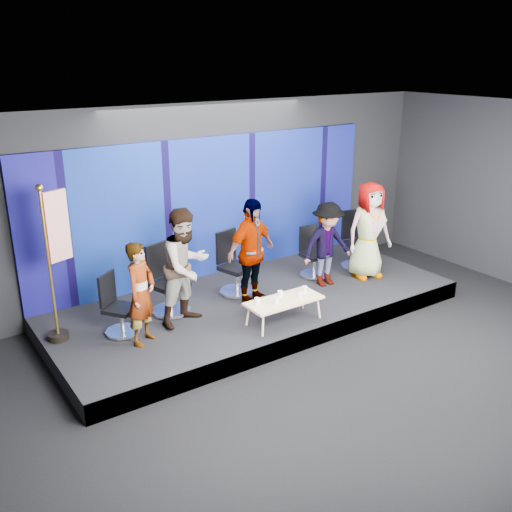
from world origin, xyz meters
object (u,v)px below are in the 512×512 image
object	(u,v)px
coffee_table	(284,301)
mug_a	(257,301)
flag_stand	(56,258)
panelist_d	(327,244)
panelist_c	(251,252)
panelist_a	(141,294)
mug_d	(300,294)
panelist_e	(369,230)
mug_b	(276,300)
chair_b	(167,291)
chair_d	(313,260)
mug_e	(305,289)
chair_a	(119,314)
chair_e	(356,249)
panelist_b	(186,267)
chair_c	(234,273)
mug_c	(280,294)

from	to	relation	value
coffee_table	mug_a	world-z (taller)	mug_a
coffee_table	flag_stand	xyz separation A→B (m)	(-3.00, 1.44, 0.89)
panelist_d	panelist_c	bearing A→B (deg)	-179.83
panelist_c	panelist_a	bearing A→B (deg)	172.99
flag_stand	mug_d	bearing A→B (deg)	-45.99
panelist_e	mug_d	size ratio (longest dim) A/B	20.64
panelist_e	coffee_table	xyz separation A→B (m)	(-2.46, -0.69, -0.56)
panelist_a	mug_b	xyz separation A→B (m)	(1.89, -0.68, -0.33)
mug_b	mug_d	xyz separation A→B (m)	(0.46, -0.00, -0.01)
chair_b	mug_a	world-z (taller)	chair_b
chair_d	panelist_d	distance (m)	0.68
mug_e	chair_a	bearing A→B (deg)	159.10
panelist_a	panelist_c	distance (m)	2.10
flag_stand	chair_d	bearing A→B (deg)	-23.07
chair_e	mug_d	distance (m)	2.67
chair_e	mug_e	bearing A→B (deg)	-142.30
panelist_b	mug_d	world-z (taller)	panelist_b
panelist_a	panelist_e	size ratio (longest dim) A/B	0.84
chair_c	panelist_e	bearing A→B (deg)	-31.25
panelist_e	mug_e	size ratio (longest dim) A/B	17.42
panelist_c	flag_stand	size ratio (longest dim) A/B	0.77
chair_c	panelist_e	distance (m)	2.65
chair_d	panelist_b	bearing A→B (deg)	-167.36
panelist_e	mug_b	size ratio (longest dim) A/B	16.77
mug_d	mug_e	size ratio (longest dim) A/B	0.84
panelist_c	chair_e	world-z (taller)	panelist_c
chair_a	mug_a	xyz separation A→B (m)	(1.85, -0.98, 0.12)
mug_b	flag_stand	world-z (taller)	flag_stand
mug_a	chair_e	bearing A→B (deg)	19.04
panelist_d	coffee_table	xyz separation A→B (m)	(-1.56, -0.80, -0.42)
chair_d	mug_d	bearing A→B (deg)	-131.48
panelist_d	mug_d	world-z (taller)	panelist_d
chair_c	panelist_e	world-z (taller)	panelist_e
chair_c	chair_d	bearing A→B (deg)	-18.99
panelist_c	flag_stand	xyz separation A→B (m)	(-2.99, 0.53, 0.34)
mug_b	flag_stand	size ratio (longest dim) A/B	0.05
chair_d	mug_b	xyz separation A→B (m)	(-1.84, -1.35, 0.12)
panelist_a	panelist_b	distance (m)	0.89
chair_c	mug_b	bearing A→B (deg)	-111.48
panelist_a	panelist_b	world-z (taller)	panelist_b
mug_c	mug_d	distance (m)	0.31
chair_b	mug_a	xyz separation A→B (m)	(0.91, -1.26, 0.05)
panelist_c	mug_d	bearing A→B (deg)	-89.00
panelist_d	mug_d	size ratio (longest dim) A/B	17.53
panelist_a	chair_b	bearing A→B (deg)	8.60
chair_c	mug_d	distance (m)	1.51
mug_b	mug_e	size ratio (longest dim) A/B	1.04
chair_e	panelist_e	distance (m)	0.74
panelist_c	flag_stand	world-z (taller)	flag_stand
chair_a	flag_stand	xyz separation A→B (m)	(-0.71, 0.36, 0.93)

